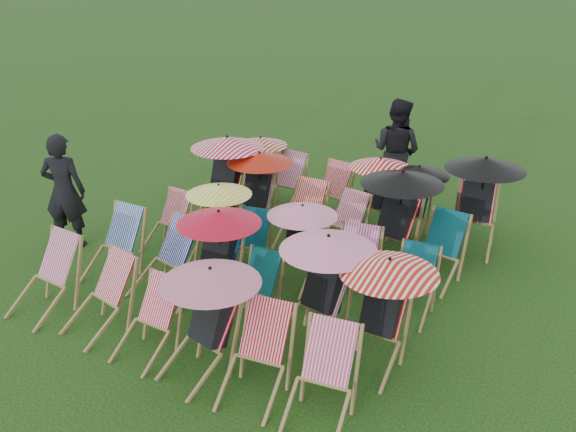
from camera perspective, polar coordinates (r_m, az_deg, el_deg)
The scene contains 33 objects.
ground at distance 9.25m, azimuth -1.05°, elevation -5.56°, with size 100.00×100.00×0.00m, color black.
deckchair_0 at distance 8.84m, azimuth -20.91°, elevation -5.09°, with size 0.70×0.94×0.99m.
deckchair_1 at distance 8.23m, azimuth -16.49°, elevation -6.86°, with size 0.77×0.96×0.94m.
deckchair_2 at distance 7.66m, azimuth -12.42°, elevation -9.12°, with size 0.59×0.82×0.88m.
deckchair_3 at distance 7.11m, azimuth -7.55°, elevation -9.18°, with size 1.10×1.17×1.30m.
deckchair_4 at distance 6.87m, azimuth -2.89°, elevation -12.40°, with size 0.75×0.96×0.95m.
deckchair_5 at distance 6.56m, azimuth 2.94°, elevation -14.41°, with size 0.75×0.95×0.95m.
deckchair_6 at distance 9.44m, azimuth -15.32°, elevation -2.53°, with size 0.67×0.91×0.97m.
deckchair_7 at distance 8.85m, azimuth -11.00°, elevation -3.84°, with size 0.82×1.02×0.99m.
deckchair_8 at distance 8.40m, azimuth -6.63°, elevation -3.61°, with size 1.10×1.16×1.30m.
deckchair_9 at distance 8.13m, azimuth -3.19°, elevation -6.59°, with size 0.57×0.79×0.84m.
deckchair_10 at distance 7.60m, azimuth 2.77°, elevation -6.33°, with size 1.15×1.22×1.36m.
deckchair_11 at distance 7.26m, azimuth 8.10°, elevation -8.41°, with size 1.11×1.15×1.31m.
deckchair_12 at distance 10.15m, azimuth -10.70°, elevation -0.54°, with size 0.57×0.80×0.85m.
deckchair_13 at distance 9.62m, azimuth -6.52°, elevation -0.42°, with size 0.98×1.05×1.16m.
deckchair_14 at distance 9.26m, azimuth -3.63°, elevation -2.57°, with size 0.70×0.88×0.86m.
deckchair_15 at distance 8.87m, azimuth 0.81°, elevation -2.47°, with size 0.97×1.04×1.16m.
deckchair_16 at distance 8.55m, azimuth 5.79°, elevation -4.66°, with size 0.77×0.97×0.95m.
deckchair_17 at distance 8.38m, azimuth 10.91°, elevation -5.98°, with size 0.63×0.83×0.86m.
deckchair_18 at distance 10.90m, azimuth -5.83°, elevation 3.43°, with size 1.23×1.31×1.46m.
deckchair_19 at distance 10.57m, azimuth -2.90°, elevation 2.36°, with size 1.09×1.18×1.29m.
deckchair_20 at distance 10.09m, azimuth 1.18°, elevation 0.08°, with size 0.68×0.91×0.96m.
deckchair_21 at distance 9.86m, azimuth 4.84°, elevation -0.79°, with size 0.69×0.89×0.90m.
deckchair_22 at distance 9.48m, azimuth 9.33°, elevation -0.04°, with size 1.21×1.28×1.43m.
deckchair_23 at distance 9.21m, azimuth 13.15°, elevation -3.03°, with size 0.69×0.91×0.95m.
deckchair_24 at distance 11.83m, azimuth -2.80°, elevation 4.39°, with size 0.98×1.05×1.16m.
deckchair_25 at distance 11.44m, azimuth -0.47°, elevation 3.00°, with size 0.66×0.90×0.95m.
deckchair_26 at distance 11.06m, azimuth 3.57°, elevation 2.10°, with size 0.71×0.91×0.92m.
deckchair_27 at distance 10.69m, azimuth 7.62°, elevation 2.17°, with size 1.01×1.08×1.20m.
deckchair_28 at distance 10.51m, azimuth 11.02°, elevation 1.43°, with size 0.99×1.03×1.17m.
deckchair_29 at distance 10.28m, azimuth 16.45°, elevation 1.24°, with size 1.22×1.32×1.45m.
person_left at distance 10.44m, azimuth -19.29°, elevation 2.11°, with size 0.67×0.44×1.83m, color black.
person_rear at distance 11.75m, azimuth 9.61°, elevation 5.71°, with size 0.93×0.73×1.92m, color black.
Camera 1 is at (4.34, -6.81, 4.52)m, focal length 40.00 mm.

